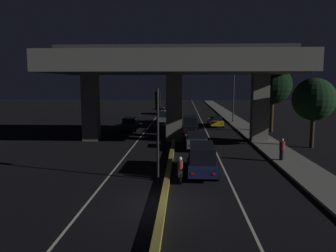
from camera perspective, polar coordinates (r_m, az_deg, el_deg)
ground_plane at (r=15.83m, az=-0.85°, el=-13.70°), size 200.00×200.00×0.00m
lane_line_left_inner at (r=50.27m, az=-2.52°, el=0.93°), size 0.12×126.00×0.00m
lane_line_right_inner at (r=50.13m, az=5.85°, el=0.88°), size 0.12×126.00×0.00m
median_divider at (r=50.05m, az=1.66°, el=1.06°), size 0.33×126.00×0.27m
sidewalk_right at (r=43.82m, az=13.08°, el=-0.13°), size 2.70×126.00×0.15m
elevated_overpass at (r=32.24m, az=1.10°, el=10.30°), size 23.85×10.95×9.45m
traffic_light_left_of_median at (r=19.04m, az=-1.79°, el=1.33°), size 0.30×0.49×5.42m
street_lamp at (r=48.07m, az=10.88°, el=6.31°), size 2.85×0.32×8.15m
car_dark_blue_lead at (r=21.06m, az=5.92°, el=-5.60°), size 1.96×4.85×1.83m
car_grey_second at (r=29.07m, az=4.92°, el=-2.43°), size 2.10×4.46×1.43m
car_black_third at (r=37.92m, az=3.95°, el=0.33°), size 2.01×4.75×1.96m
car_taxi_yellow_fourth at (r=44.23m, az=8.27°, el=0.87°), size 1.88×4.68×1.34m
car_dark_green_lead_oncoming at (r=40.03m, az=-6.67°, el=0.34°), size 2.05×4.75×1.55m
car_grey_second_oncoming at (r=47.80m, az=-0.74°, el=1.58°), size 2.12×4.46×1.58m
car_white_third_oncoming at (r=60.52m, az=0.19°, el=2.96°), size 2.16×4.53×1.82m
car_dark_blue_fourth_oncoming at (r=72.20m, az=0.36°, el=3.48°), size 2.10×4.57×1.33m
motorcycle_white_filtering_near at (r=19.44m, az=2.12°, el=-7.77°), size 0.34×1.91×1.44m
pedestrian_on_sidewalk at (r=25.29m, az=19.23°, el=-3.87°), size 0.39×0.39×1.59m
roadside_tree_kerbside_near at (r=31.48m, az=24.07°, el=4.24°), size 3.73×3.73×6.19m
roadside_tree_kerbside_mid at (r=40.23m, az=17.78°, el=6.75°), size 4.38×4.38×7.69m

